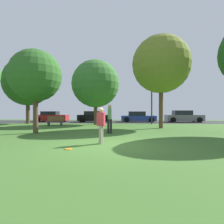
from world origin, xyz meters
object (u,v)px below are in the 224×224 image
(parked_car_red, at_px, (52,117))
(street_lamp_post, at_px, (152,103))
(maple_tree_near, at_px, (161,64))
(oak_tree_left, at_px, (35,76))
(person_bystander, at_px, (110,117))
(maple_tree_far, at_px, (96,84))
(parked_car_black, at_px, (94,117))
(person_thrower, at_px, (101,124))
(park_bench, at_px, (55,121))
(parked_car_blue, at_px, (138,117))
(oak_tree_center, at_px, (28,82))
(frisbee_disc, at_px, (68,149))
(parked_car_grey, at_px, (183,117))

(parked_car_red, xyz_separation_m, street_lamp_post, (12.44, -4.03, 1.62))
(maple_tree_near, distance_m, oak_tree_left, 9.63)
(street_lamp_post, bearing_deg, person_bystander, -115.97)
(maple_tree_far, relative_size, parked_car_red, 1.59)
(parked_car_black, bearing_deg, person_thrower, -80.50)
(oak_tree_left, xyz_separation_m, park_bench, (-0.71, 5.53, -3.20))
(parked_car_blue, bearing_deg, parked_car_black, -175.68)
(parked_car_black, height_order, park_bench, parked_car_black)
(maple_tree_near, bearing_deg, street_lamp_post, 89.69)
(oak_tree_center, bearing_deg, parked_car_red, 73.09)
(person_bystander, xyz_separation_m, frisbee_disc, (-1.25, -4.78, -1.01))
(maple_tree_far, xyz_separation_m, person_bystander, (1.88, -7.27, -3.18))
(person_thrower, distance_m, person_bystander, 3.59)
(oak_tree_left, height_order, parked_car_blue, oak_tree_left)
(parked_car_red, xyz_separation_m, park_bench, (2.95, -6.76, -0.17))
(parked_car_grey, bearing_deg, street_lamp_post, -141.28)
(maple_tree_far, xyz_separation_m, frisbee_disc, (0.63, -12.05, -4.19))
(oak_tree_left, xyz_separation_m, parked_car_grey, (13.38, 11.94, -3.00))
(parked_car_grey, xyz_separation_m, street_lamp_post, (-4.60, -3.69, 1.58))
(person_thrower, relative_size, street_lamp_post, 0.35)
(parked_car_blue, bearing_deg, person_bystander, -103.52)
(person_bystander, height_order, park_bench, person_bystander)
(parked_car_grey, bearing_deg, person_thrower, -119.50)
(oak_tree_center, distance_m, frisbee_disc, 16.28)
(frisbee_disc, height_order, parked_car_blue, parked_car_blue)
(oak_tree_center, relative_size, person_bystander, 3.99)
(maple_tree_far, relative_size, parked_car_blue, 1.52)
(person_thrower, height_order, parked_car_red, person_thrower)
(maple_tree_near, distance_m, parked_car_blue, 9.75)
(parked_car_red, distance_m, park_bench, 7.37)
(maple_tree_far, relative_size, person_thrower, 4.24)
(maple_tree_far, distance_m, street_lamp_post, 6.30)
(parked_car_red, height_order, street_lamp_post, street_lamp_post)
(maple_tree_near, relative_size, person_thrower, 4.85)
(parked_car_black, relative_size, park_bench, 2.51)
(oak_tree_left, bearing_deg, person_thrower, -37.96)
(frisbee_disc, height_order, parked_car_black, parked_car_black)
(person_bystander, bearing_deg, person_thrower, 178.08)
(parked_car_blue, relative_size, park_bench, 2.74)
(maple_tree_near, bearing_deg, person_thrower, -119.81)
(maple_tree_far, distance_m, frisbee_disc, 12.77)
(parked_car_blue, relative_size, street_lamp_post, 0.98)
(parked_car_grey, distance_m, street_lamp_post, 6.10)
(frisbee_disc, distance_m, park_bench, 11.16)
(parked_car_blue, xyz_separation_m, park_bench, (-8.41, -6.67, -0.15))
(person_bystander, bearing_deg, parked_car_red, 35.09)
(parked_car_blue, distance_m, parked_car_grey, 5.69)
(oak_tree_left, bearing_deg, parked_car_red, 106.59)
(maple_tree_near, height_order, frisbee_disc, maple_tree_near)
(maple_tree_near, height_order, parked_car_blue, maple_tree_near)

